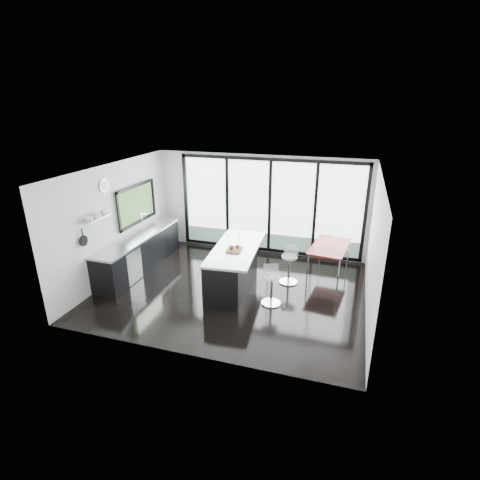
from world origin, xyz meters
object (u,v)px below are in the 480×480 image
(bar_stool_far, at_px, (289,269))
(bar_stool_near, at_px, (271,290))
(red_table, at_px, (329,260))
(island, at_px, (233,266))

(bar_stool_far, bearing_deg, bar_stool_near, -95.26)
(bar_stool_near, height_order, red_table, red_table)
(bar_stool_near, bearing_deg, bar_stool_far, 58.66)
(bar_stool_near, bearing_deg, island, 128.34)
(island, distance_m, red_table, 2.48)
(island, relative_size, bar_stool_near, 3.59)
(bar_stool_far, xyz_separation_m, red_table, (0.88, 0.75, 0.04))
(bar_stool_near, xyz_separation_m, bar_stool_far, (0.18, 1.11, 0.01))
(bar_stool_far, bearing_deg, island, -154.42)
(bar_stool_far, bearing_deg, red_table, 44.16)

